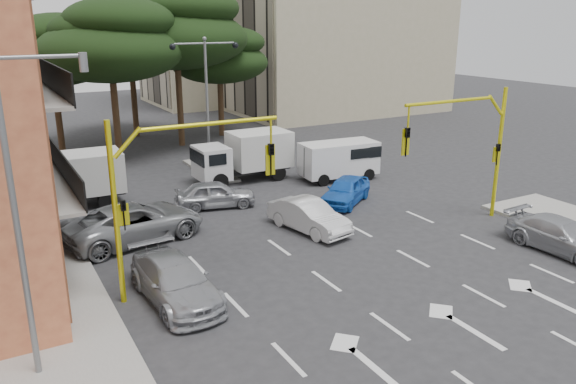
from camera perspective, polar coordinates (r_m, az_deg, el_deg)
name	(u,v)px	position (r m, az deg, el deg)	size (l,w,h in m)	color
ground	(371,269)	(21.18, 8.47, -7.78)	(120.00, 120.00, 0.00)	#28282B
median_strip	(210,170)	(34.42, -7.93, 2.20)	(1.40, 6.00, 0.15)	gray
apartment_beige_near	(338,14)	(56.87, 5.10, 17.58)	(20.20, 12.15, 18.70)	tan
apartment_beige_far	(222,24)	(64.10, -6.69, 16.59)	(16.20, 12.15, 16.70)	tan
pine_left_near	(110,40)	(37.89, -17.61, 14.49)	(9.15, 9.15, 10.23)	#382616
pine_center	(177,28)	(41.13, -11.26, 16.06)	(9.98, 9.98, 11.16)	#382616
pine_left_far	(51,50)	(41.36, -22.90, 13.15)	(8.32, 8.32, 9.30)	#382616
pine_right	(220,55)	(44.48, -6.92, 13.63)	(7.49, 7.49, 8.37)	#382616
pine_back	(130,37)	(45.39, -15.76, 14.95)	(9.15, 9.15, 10.23)	#382616
signal_mast_right	(472,138)	(25.85, 18.22, 5.19)	(5.79, 0.37, 6.00)	yellow
signal_mast_left	(170,180)	(18.49, -11.92, 1.16)	(5.79, 0.37, 6.00)	yellow
street_lamp_left	(23,202)	(14.66, -25.30, -0.94)	(2.08, 0.20, 8.00)	slate
street_lamp_center	(206,81)	(33.46, -8.31, 11.09)	(4.16, 0.36, 7.77)	slate
car_white_hatch	(309,216)	(24.42, 2.12, -2.44)	(1.44, 4.12, 1.36)	silver
car_blue_compact	(346,190)	(28.21, 5.88, 0.17)	(1.58, 3.91, 1.33)	blue
car_silver_wagon	(175,281)	(18.89, -11.39, -8.83)	(1.94, 4.78, 1.39)	#9A9BA1
car_silver_cross_a	(135,222)	(24.14, -15.31, -2.98)	(2.67, 5.80, 1.61)	gray
car_silver_cross_b	(215,194)	(27.69, -7.42, -0.21)	(1.57, 3.91, 1.33)	#A2A4AA
car_silver_parked	(562,236)	(24.76, 26.08, -4.04)	(1.83, 4.50, 1.31)	#A4A6AC
van_white	(339,160)	(32.39, 5.17, 3.22)	(1.99, 4.41, 2.20)	white
box_truck_a	(67,181)	(29.22, -21.51, 1.00)	(2.28, 5.42, 2.67)	silver
box_truck_b	(244,157)	(32.02, -4.53, 3.57)	(2.34, 5.57, 2.74)	silver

